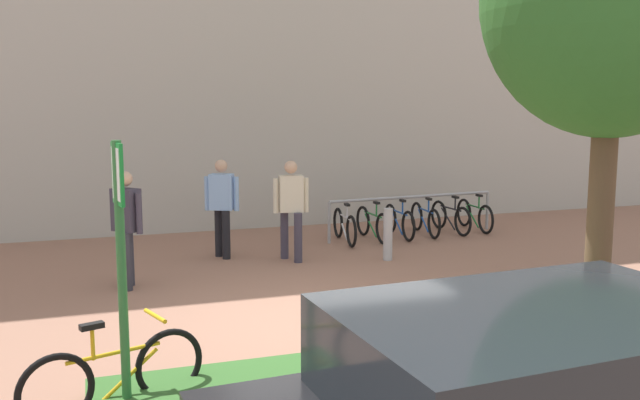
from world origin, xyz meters
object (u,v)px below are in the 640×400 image
(person_shirt_white, at_px, (222,202))
(parking_sign_post, at_px, (120,239))
(person_suited_dark, at_px, (127,222))
(bollard_steel, at_px, (388,234))
(bike_at_sign, at_px, (116,375))
(bike_rack_cluster, at_px, (412,219))
(person_casual_tan, at_px, (291,204))

(person_shirt_white, bearing_deg, parking_sign_post, -108.52)
(person_suited_dark, bearing_deg, parking_sign_post, -93.57)
(parking_sign_post, height_order, person_shirt_white, parking_sign_post)
(bollard_steel, distance_m, person_suited_dark, 4.39)
(parking_sign_post, distance_m, person_suited_dark, 4.33)
(bike_at_sign, relative_size, bike_rack_cluster, 0.43)
(bike_at_sign, distance_m, bike_rack_cluster, 8.84)
(person_casual_tan, xyz_separation_m, person_shirt_white, (-1.07, 0.60, 0.00))
(bike_at_sign, distance_m, person_suited_dark, 4.27)
(bollard_steel, relative_size, person_casual_tan, 0.52)
(parking_sign_post, relative_size, bollard_steel, 2.67)
(bike_at_sign, height_order, person_shirt_white, person_shirt_white)
(bike_rack_cluster, distance_m, person_casual_tan, 3.28)
(person_casual_tan, xyz_separation_m, person_suited_dark, (-2.75, -0.93, 0.00))
(parking_sign_post, distance_m, bollard_steel, 6.68)
(bike_at_sign, height_order, bike_rack_cluster, bike_at_sign)
(person_casual_tan, bearing_deg, parking_sign_post, -120.08)
(bike_rack_cluster, height_order, person_shirt_white, person_shirt_white)
(bollard_steel, relative_size, person_suited_dark, 0.52)
(parking_sign_post, height_order, bike_at_sign, parking_sign_post)
(person_casual_tan, bearing_deg, bike_at_sign, -121.12)
(bike_at_sign, xyz_separation_m, person_casual_tan, (3.11, 5.14, 0.63))
(parking_sign_post, height_order, bollard_steel, parking_sign_post)
(bollard_steel, bearing_deg, person_casual_tan, 162.51)
(person_shirt_white, bearing_deg, bike_rack_cluster, 10.05)
(bike_at_sign, bearing_deg, person_suited_dark, 85.21)
(person_shirt_white, distance_m, person_suited_dark, 2.27)
(bollard_steel, bearing_deg, person_suited_dark, -174.29)
(bike_at_sign, xyz_separation_m, person_shirt_white, (2.03, 5.74, 0.63))
(bike_at_sign, bearing_deg, bike_rack_cluster, 46.86)
(person_suited_dark, bearing_deg, person_shirt_white, 42.31)
(bike_rack_cluster, bearing_deg, person_casual_tan, -156.03)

